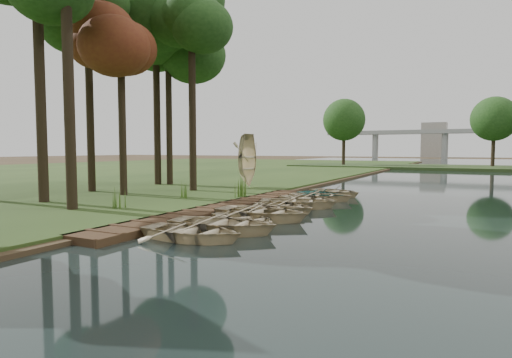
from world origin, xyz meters
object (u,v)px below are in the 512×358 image
at_px(rowboat_2, 244,217).
at_px(stored_rowboat, 248,182).
at_px(boardwalk, 223,209).
at_px(rowboat_1, 223,221).
at_px(rowboat_0, 192,229).

xyz_separation_m(rowboat_2, stored_rowboat, (-6.13, 11.60, 0.30)).
distance_m(boardwalk, rowboat_2, 3.90).
height_order(rowboat_2, stored_rowboat, stored_rowboat).
bearing_deg(rowboat_2, rowboat_1, -154.62).
relative_size(rowboat_0, rowboat_1, 0.90).
bearing_deg(boardwalk, stored_rowboat, 111.62).
xyz_separation_m(boardwalk, rowboat_0, (2.49, -5.82, 0.25)).
bearing_deg(stored_rowboat, rowboat_2, -143.88).
relative_size(rowboat_0, rowboat_2, 1.09).
xyz_separation_m(rowboat_0, rowboat_1, (0.23, 1.40, 0.04)).
bearing_deg(rowboat_1, boardwalk, 24.41).
height_order(rowboat_0, stored_rowboat, stored_rowboat).
relative_size(boardwalk, rowboat_0, 4.74).
height_order(rowboat_1, stored_rowboat, stored_rowboat).
xyz_separation_m(boardwalk, rowboat_1, (2.73, -4.41, 0.29)).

